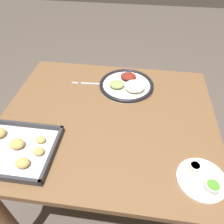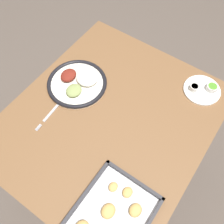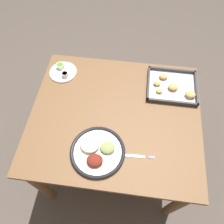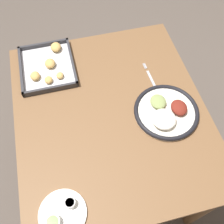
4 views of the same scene
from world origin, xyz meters
name	(u,v)px [view 2 (image 2 of 4)]	position (x,y,z in m)	size (l,w,h in m)	color
ground_plane	(110,170)	(0.00, 0.00, 0.00)	(8.00, 8.00, 0.00)	#564C44
dining_table	(110,130)	(0.00, 0.00, 0.62)	(1.01, 0.87, 0.74)	brown
dinner_plate	(78,83)	(-0.07, -0.24, 0.76)	(0.30, 0.30, 0.05)	white
fork	(53,111)	(0.12, -0.24, 0.75)	(0.22, 0.02, 0.00)	#B2B2B7
saucer_plate	(203,89)	(-0.39, 0.28, 0.76)	(0.18, 0.18, 0.04)	white
baking_tray	(112,213)	(0.33, 0.25, 0.76)	(0.31, 0.27, 0.04)	#333338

